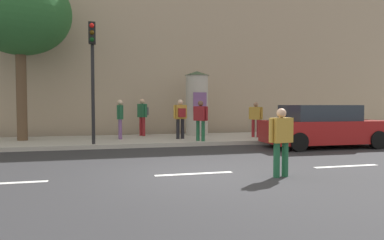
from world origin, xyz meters
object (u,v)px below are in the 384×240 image
(pedestrian_tallest, at_px, (120,116))
(parked_car_red, at_px, (323,127))
(pedestrian_in_red_top, at_px, (143,114))
(street_tree, at_px, (20,13))
(pedestrian_with_bag, at_px, (256,117))
(pedestrian_in_light_jacket, at_px, (201,117))
(pedestrian_in_dark_shirt, at_px, (281,137))
(pedestrian_near_pole, at_px, (180,115))
(poster_column, at_px, (197,103))
(traffic_light, at_px, (92,63))

(pedestrian_tallest, xyz_separation_m, parked_car_red, (7.15, -3.37, -0.35))
(pedestrian_in_red_top, relative_size, parked_car_red, 0.38)
(street_tree, xyz_separation_m, pedestrian_with_bag, (9.51, -0.97, -4.08))
(pedestrian_in_light_jacket, distance_m, pedestrian_in_red_top, 3.40)
(pedestrian_in_dark_shirt, relative_size, pedestrian_near_pole, 0.92)
(parked_car_red, bearing_deg, street_tree, 161.10)
(pedestrian_with_bag, xyz_separation_m, pedestrian_in_red_top, (-4.69, 1.84, 0.11))
(poster_column, bearing_deg, parked_car_red, -49.83)
(pedestrian_tallest, height_order, pedestrian_in_red_top, pedestrian_in_red_top)
(street_tree, distance_m, pedestrian_in_light_jacket, 8.11)
(street_tree, bearing_deg, pedestrian_in_light_jacket, -15.84)
(parked_car_red, bearing_deg, pedestrian_in_red_top, 142.92)
(traffic_light, xyz_separation_m, poster_column, (4.52, 2.69, -1.39))
(pedestrian_in_light_jacket, bearing_deg, poster_column, 78.27)
(street_tree, bearing_deg, pedestrian_near_pole, -8.36)
(parked_car_red, bearing_deg, pedestrian_with_bag, 116.97)
(street_tree, relative_size, pedestrian_near_pole, 4.09)
(pedestrian_tallest, relative_size, pedestrian_with_bag, 1.06)
(pedestrian_with_bag, distance_m, parked_car_red, 3.12)
(street_tree, xyz_separation_m, pedestrian_in_red_top, (4.82, 0.87, -3.97))
(traffic_light, height_order, street_tree, street_tree)
(poster_column, xyz_separation_m, pedestrian_in_red_top, (-2.46, 0.30, -0.49))
(street_tree, distance_m, parked_car_red, 12.34)
(poster_column, xyz_separation_m, street_tree, (-7.28, -0.57, 3.48))
(poster_column, relative_size, pedestrian_with_bag, 1.94)
(poster_column, height_order, pedestrian_in_red_top, poster_column)
(street_tree, relative_size, parked_car_red, 1.51)
(poster_column, height_order, pedestrian_tallest, poster_column)
(pedestrian_tallest, distance_m, pedestrian_in_red_top, 1.63)
(parked_car_red, bearing_deg, pedestrian_near_pole, 149.13)
(pedestrian_tallest, bearing_deg, poster_column, 15.00)
(pedestrian_in_red_top, height_order, parked_car_red, pedestrian_in_red_top)
(pedestrian_near_pole, bearing_deg, pedestrian_in_red_top, 127.49)
(pedestrian_in_dark_shirt, xyz_separation_m, pedestrian_with_bag, (2.66, 7.17, 0.17))
(street_tree, bearing_deg, pedestrian_in_dark_shirt, -49.94)
(pedestrian_in_red_top, distance_m, pedestrian_near_pole, 2.24)
(pedestrian_tallest, height_order, pedestrian_in_light_jacket, pedestrian_tallest)
(poster_column, relative_size, pedestrian_tallest, 1.83)
(pedestrian_with_bag, bearing_deg, pedestrian_in_light_jacket, -160.96)
(street_tree, relative_size, pedestrian_in_dark_shirt, 4.46)
(traffic_light, bearing_deg, pedestrian_in_light_jacket, 2.94)
(poster_column, xyz_separation_m, pedestrian_with_bag, (2.23, -1.54, -0.60))
(pedestrian_in_dark_shirt, distance_m, pedestrian_tallest, 8.36)
(pedestrian_in_dark_shirt, bearing_deg, poster_column, 87.16)
(pedestrian_in_red_top, bearing_deg, pedestrian_tallest, -130.36)
(poster_column, xyz_separation_m, pedestrian_in_dark_shirt, (-0.43, -8.71, -0.77))
(street_tree, distance_m, pedestrian_tallest, 5.53)
(pedestrian_in_light_jacket, height_order, parked_car_red, pedestrian_in_light_jacket)
(pedestrian_with_bag, xyz_separation_m, pedestrian_near_pole, (-3.32, 0.06, 0.08))
(pedestrian_in_dark_shirt, distance_m, pedestrian_in_red_top, 9.24)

